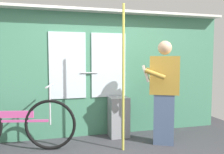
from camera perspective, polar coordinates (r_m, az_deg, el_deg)
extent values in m
cube|color=#427F60|center=(4.04, -3.07, 0.53)|extent=(4.55, 0.08, 2.10)
cube|color=silver|center=(3.91, -10.85, 2.79)|extent=(0.60, 0.02, 1.10)
cube|color=silver|center=(4.02, -0.84, 2.91)|extent=(0.60, 0.02, 1.10)
cylinder|color=#B2B2B7|center=(3.94, -5.71, 1.02)|extent=(0.28, 0.02, 0.02)
cube|color=silver|center=(4.02, -2.83, 15.86)|extent=(4.55, 0.28, 0.04)
torus|color=black|center=(3.56, -14.90, -11.25)|extent=(0.74, 0.20, 0.74)
cube|color=#D14C93|center=(3.69, -23.04, -9.93)|extent=(0.98, 0.24, 0.03)
cube|color=#D14C93|center=(3.67, -23.09, -8.45)|extent=(0.57, 0.15, 0.10)
cylinder|color=#B7B7BC|center=(3.50, -15.00, -6.75)|extent=(0.02, 0.02, 0.57)
cylinder|color=#B7B7BC|center=(3.45, -15.09, -2.11)|extent=(0.12, 0.43, 0.02)
cube|color=slate|center=(3.76, 12.55, -10.06)|extent=(0.36, 0.30, 0.78)
cube|color=#B78C33|center=(3.65, 12.73, 0.41)|extent=(0.48, 0.37, 0.59)
sphere|color=tan|center=(3.65, 12.84, 7.01)|extent=(0.21, 0.21, 0.21)
cube|color=silver|center=(3.65, 8.34, 0.94)|extent=(0.25, 0.35, 0.26)
cylinder|color=#B78C33|center=(3.45, 10.51, 0.71)|extent=(0.31, 0.20, 0.17)
cylinder|color=#B78C33|center=(3.85, 10.57, 1.09)|extent=(0.31, 0.20, 0.17)
cube|color=gray|center=(4.01, 1.66, -9.78)|extent=(0.33, 0.28, 0.68)
cylinder|color=#C6C14C|center=(3.32, 2.80, -0.33)|extent=(0.04, 0.04, 2.10)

